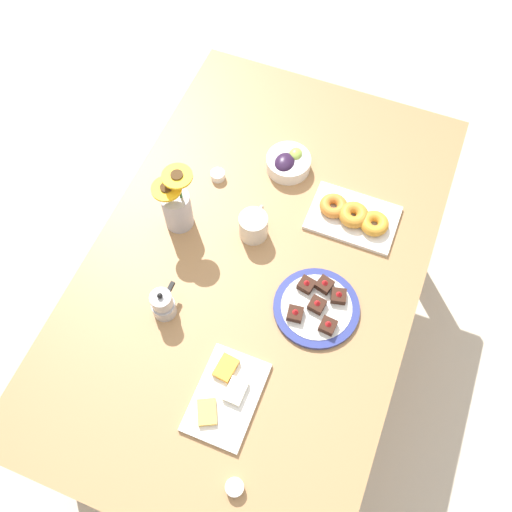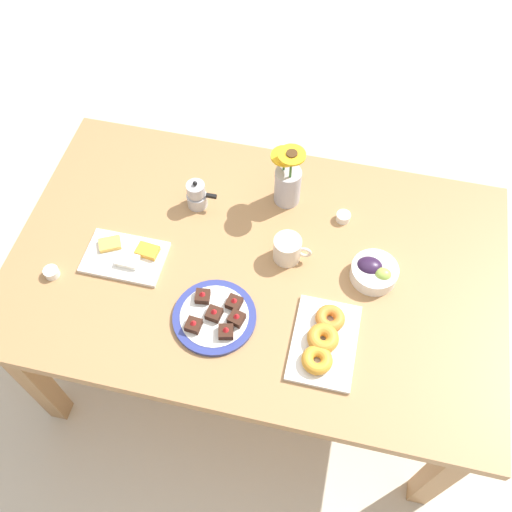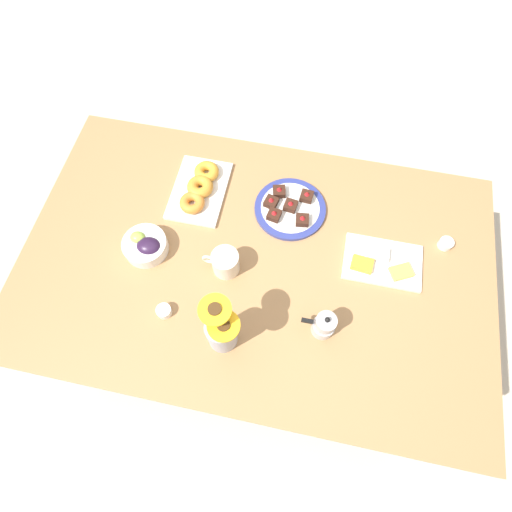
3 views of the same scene
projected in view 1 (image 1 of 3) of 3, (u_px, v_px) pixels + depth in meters
The scene contains 11 objects.
ground_plane at pixel (256, 343), 2.41m from camera, with size 6.00×6.00×0.00m, color beige.
dining_table at pixel (256, 274), 1.84m from camera, with size 1.60×1.00×0.74m.
coffee_mug at pixel (254, 226), 1.77m from camera, with size 0.13×0.09×0.09m.
grape_bowl at pixel (288, 163), 1.90m from camera, with size 0.15×0.15×0.07m.
cheese_platter at pixel (226, 395), 1.56m from camera, with size 0.26×0.17×0.03m.
croissant_platter at pixel (354, 216), 1.82m from camera, with size 0.19×0.28×0.05m.
jam_cup_honey at pixel (235, 487), 1.44m from camera, with size 0.05×0.05×0.03m.
jam_cup_berry at pixel (218, 175), 1.90m from camera, with size 0.05×0.05×0.03m.
dessert_plate at pixel (317, 307), 1.68m from camera, with size 0.26×0.26×0.05m.
flower_vase at pixel (177, 207), 1.75m from camera, with size 0.12×0.12×0.25m.
moka_pot at pixel (163, 304), 1.64m from camera, with size 0.11×0.07×0.12m.
Camera 1 is at (-0.76, -0.30, 2.30)m, focal length 40.00 mm.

